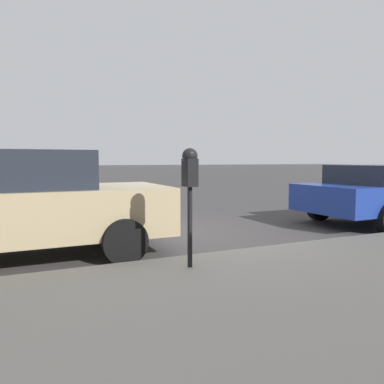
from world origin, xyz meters
The scene contains 3 objects.
ground_plane centered at (0.00, 0.00, 0.00)m, with size 220.00×220.00×0.00m, color #3D3A3A.
parking_meter centered at (-2.75, 0.79, 1.25)m, with size 0.21×0.19×1.47m.
car_tan centered at (-0.92, 2.80, 0.83)m, with size 2.04×4.47×1.59m.
Camera 1 is at (-6.89, 2.66, 1.45)m, focal length 35.00 mm.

